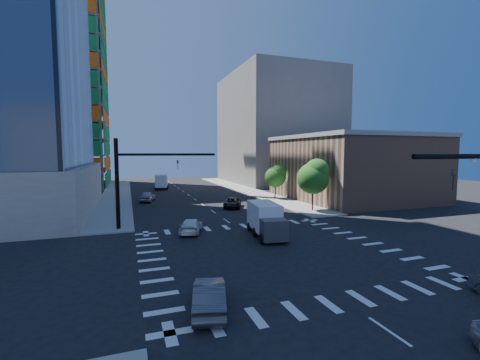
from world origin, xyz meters
name	(u,v)px	position (x,y,z in m)	size (l,w,h in m)	color
ground	(271,251)	(0.00, 0.00, 0.00)	(160.00, 160.00, 0.00)	black
road_markings	(271,251)	(0.00, 0.00, 0.01)	(20.00, 20.00, 0.01)	silver
sidewalk_ne	(245,190)	(12.50, 40.00, 0.07)	(5.00, 60.00, 0.15)	gray
sidewalk_nw	(116,195)	(-12.50, 40.00, 0.07)	(5.00, 60.00, 0.15)	gray
construction_building	(45,78)	(-27.41, 61.93, 24.61)	(25.16, 34.50, 70.60)	slate
commercial_building	(352,167)	(25.00, 22.00, 5.31)	(20.50, 22.50, 10.60)	#956F56
bg_building_ne	(276,129)	(27.00, 55.00, 14.00)	(24.00, 30.00, 28.00)	slate
signal_mast_nw	(133,175)	(-10.00, 11.50, 5.49)	(10.20, 0.40, 9.00)	black
tree_south	(314,176)	(12.63, 13.90, 4.69)	(4.16, 4.16, 6.82)	#382316
tree_north	(276,175)	(12.93, 25.90, 3.99)	(3.54, 3.52, 5.78)	#382316
car_nb_far	(232,203)	(3.37, 20.19, 0.68)	(2.27, 4.92, 1.37)	black
car_sb_near	(191,226)	(-4.83, 8.06, 0.67)	(1.86, 4.59, 1.33)	white
car_sb_mid	(148,196)	(-7.58, 30.22, 0.80)	(1.88, 4.67, 1.59)	#A6A8AD
car_sb_cross	(209,296)	(-6.89, -7.55, 0.72)	(1.53, 4.38, 1.44)	#4B4C50
box_truck_near	(267,223)	(1.44, 4.13, 1.33)	(3.21, 6.01, 3.01)	black
box_truck_far	(162,182)	(-3.58, 47.77, 1.39)	(3.43, 6.31, 3.15)	black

